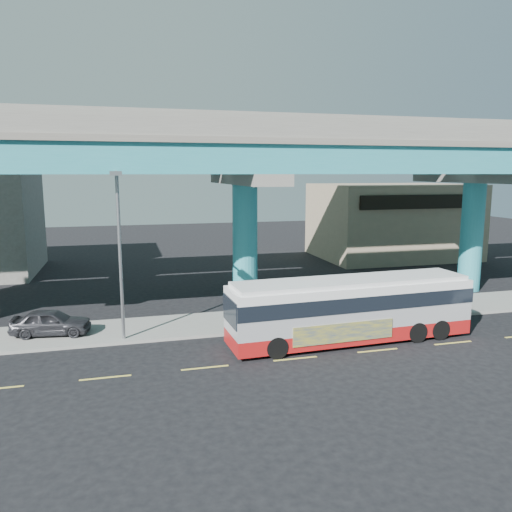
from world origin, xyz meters
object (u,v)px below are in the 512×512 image
object	(u,v)px
transit_bus	(351,307)
stop_sign	(365,285)
parked_car	(51,322)
street_lamp	(119,231)

from	to	relation	value
transit_bus	stop_sign	world-z (taller)	transit_bus
parked_car	stop_sign	distance (m)	16.39
transit_bus	parked_car	xyz separation A→B (m)	(-14.08, 4.23, -0.90)
transit_bus	parked_car	size ratio (longest dim) A/B	3.07
parked_car	stop_sign	size ratio (longest dim) A/B	1.54
street_lamp	stop_sign	world-z (taller)	street_lamp
street_lamp	transit_bus	bearing A→B (deg)	-11.43
transit_bus	parked_car	distance (m)	14.73
street_lamp	stop_sign	bearing A→B (deg)	3.35
transit_bus	street_lamp	size ratio (longest dim) A/B	1.48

